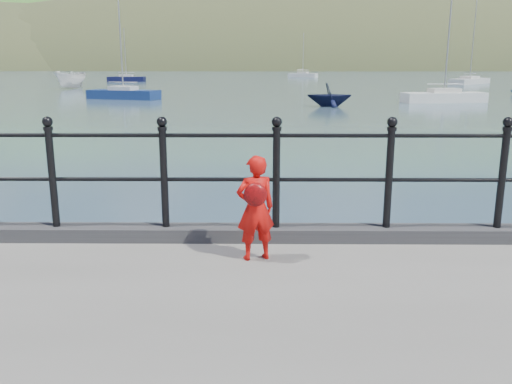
{
  "coord_description": "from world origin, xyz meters",
  "views": [
    {
      "loc": [
        0.44,
        -5.8,
        2.91
      ],
      "look_at": [
        0.38,
        -0.2,
        1.55
      ],
      "focal_mm": 38.0,
      "sensor_mm": 36.0,
      "label": 1
    }
  ],
  "objects_px": {
    "sailboat_far": "(470,81)",
    "railing": "(220,166)",
    "child": "(255,207)",
    "launch_white": "(71,80)",
    "launch_navy": "(329,95)",
    "sailboat_near": "(444,98)",
    "sailboat_left": "(126,79)",
    "sailboat_port": "(124,95)",
    "sailboat_deep": "(303,75)"
  },
  "relations": [
    {
      "from": "sailboat_far",
      "to": "railing",
      "type": "bearing_deg",
      "value": -158.56
    },
    {
      "from": "child",
      "to": "launch_white",
      "type": "bearing_deg",
      "value": -86.04
    },
    {
      "from": "railing",
      "to": "launch_navy",
      "type": "distance_m",
      "value": 30.43
    },
    {
      "from": "railing",
      "to": "launch_navy",
      "type": "xyz_separation_m",
      "value": [
        4.87,
        30.02,
        -1.07
      ]
    },
    {
      "from": "launch_white",
      "to": "sailboat_near",
      "type": "xyz_separation_m",
      "value": [
        33.25,
        -18.89,
        -0.6
      ]
    },
    {
      "from": "railing",
      "to": "sailboat_near",
      "type": "height_order",
      "value": "sailboat_near"
    },
    {
      "from": "railing",
      "to": "launch_white",
      "type": "distance_m",
      "value": 56.18
    },
    {
      "from": "sailboat_far",
      "to": "sailboat_near",
      "type": "bearing_deg",
      "value": -159.33
    },
    {
      "from": "launch_navy",
      "to": "sailboat_left",
      "type": "distance_m",
      "value": 49.27
    },
    {
      "from": "railing",
      "to": "sailboat_port",
      "type": "xyz_separation_m",
      "value": [
        -10.28,
        36.94,
        -1.48
      ]
    },
    {
      "from": "launch_white",
      "to": "child",
      "type": "bearing_deg",
      "value": -55.18
    },
    {
      "from": "child",
      "to": "launch_white",
      "type": "height_order",
      "value": "child"
    },
    {
      "from": "railing",
      "to": "launch_navy",
      "type": "height_order",
      "value": "railing"
    },
    {
      "from": "sailboat_deep",
      "to": "sailboat_left",
      "type": "distance_m",
      "value": 33.93
    },
    {
      "from": "railing",
      "to": "sailboat_left",
      "type": "xyz_separation_m",
      "value": [
        -18.87,
        73.19,
        -1.48
      ]
    },
    {
      "from": "railing",
      "to": "sailboat_near",
      "type": "xyz_separation_m",
      "value": [
        13.51,
        33.7,
        -1.48
      ]
    },
    {
      "from": "railing",
      "to": "sailboat_left",
      "type": "distance_m",
      "value": 75.6
    },
    {
      "from": "launch_navy",
      "to": "sailboat_far",
      "type": "bearing_deg",
      "value": -33.84
    },
    {
      "from": "launch_white",
      "to": "launch_navy",
      "type": "relative_size",
      "value": 1.72
    },
    {
      "from": "sailboat_near",
      "to": "sailboat_far",
      "type": "height_order",
      "value": "sailboat_far"
    },
    {
      "from": "child",
      "to": "launch_navy",
      "type": "xyz_separation_m",
      "value": [
        4.48,
        30.61,
        -0.78
      ]
    },
    {
      "from": "sailboat_deep",
      "to": "sailboat_left",
      "type": "height_order",
      "value": "sailboat_deep"
    },
    {
      "from": "launch_white",
      "to": "launch_navy",
      "type": "height_order",
      "value": "launch_white"
    },
    {
      "from": "sailboat_deep",
      "to": "sailboat_left",
      "type": "xyz_separation_m",
      "value": [
        -26.79,
        -20.82,
        -0.0
      ]
    },
    {
      "from": "sailboat_left",
      "to": "sailboat_near",
      "type": "bearing_deg",
      "value": -48.55
    },
    {
      "from": "railing",
      "to": "child",
      "type": "bearing_deg",
      "value": -57.04
    },
    {
      "from": "sailboat_far",
      "to": "sailboat_port",
      "type": "bearing_deg",
      "value": 171.1
    },
    {
      "from": "sailboat_port",
      "to": "sailboat_far",
      "type": "relative_size",
      "value": 0.75
    },
    {
      "from": "railing",
      "to": "sailboat_left",
      "type": "relative_size",
      "value": 2.4
    },
    {
      "from": "launch_white",
      "to": "sailboat_near",
      "type": "height_order",
      "value": "sailboat_near"
    },
    {
      "from": "sailboat_port",
      "to": "sailboat_left",
      "type": "bearing_deg",
      "value": 121.66
    },
    {
      "from": "launch_white",
      "to": "sailboat_deep",
      "type": "xyz_separation_m",
      "value": [
        27.66,
        41.43,
        -0.6
      ]
    },
    {
      "from": "launch_navy",
      "to": "sailboat_left",
      "type": "relative_size",
      "value": 0.38
    },
    {
      "from": "sailboat_deep",
      "to": "sailboat_port",
      "type": "relative_size",
      "value": 0.96
    },
    {
      "from": "railing",
      "to": "sailboat_near",
      "type": "distance_m",
      "value": 36.33
    },
    {
      "from": "railing",
      "to": "child",
      "type": "height_order",
      "value": "railing"
    },
    {
      "from": "child",
      "to": "sailboat_left",
      "type": "height_order",
      "value": "sailboat_left"
    },
    {
      "from": "railing",
      "to": "sailboat_deep",
      "type": "height_order",
      "value": "sailboat_deep"
    },
    {
      "from": "child",
      "to": "sailboat_port",
      "type": "distance_m",
      "value": 39.03
    },
    {
      "from": "launch_white",
      "to": "launch_navy",
      "type": "distance_m",
      "value": 33.4
    },
    {
      "from": "railing",
      "to": "sailboat_left",
      "type": "height_order",
      "value": "sailboat_left"
    },
    {
      "from": "sailboat_deep",
      "to": "sailboat_port",
      "type": "xyz_separation_m",
      "value": [
        -18.2,
        -57.08,
        -0.0
      ]
    },
    {
      "from": "child",
      "to": "sailboat_far",
      "type": "xyz_separation_m",
      "value": [
        26.72,
        65.8,
        -1.19
      ]
    },
    {
      "from": "launch_navy",
      "to": "child",
      "type": "bearing_deg",
      "value": 170.11
    },
    {
      "from": "railing",
      "to": "child",
      "type": "xyz_separation_m",
      "value": [
        0.38,
        -0.59,
        -0.3
      ]
    },
    {
      "from": "sailboat_port",
      "to": "sailboat_far",
      "type": "xyz_separation_m",
      "value": [
        37.38,
        28.27,
        0.0
      ]
    },
    {
      "from": "child",
      "to": "launch_navy",
      "type": "distance_m",
      "value": 30.94
    },
    {
      "from": "railing",
      "to": "child",
      "type": "relative_size",
      "value": 17.44
    },
    {
      "from": "launch_navy",
      "to": "sailboat_port",
      "type": "distance_m",
      "value": 16.66
    },
    {
      "from": "launch_navy",
      "to": "sailboat_left",
      "type": "bearing_deg",
      "value": 27.24
    }
  ]
}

